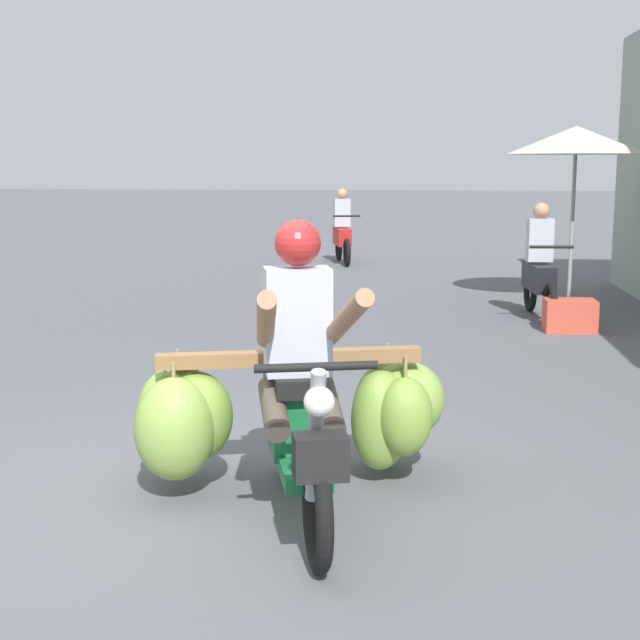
% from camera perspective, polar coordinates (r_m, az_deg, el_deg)
% --- Properties ---
extents(ground_plane, '(120.00, 120.00, 0.00)m').
position_cam_1_polar(ground_plane, '(5.18, -9.93, -11.27)').
color(ground_plane, '#56595E').
extents(motorbike_main_loaded, '(1.81, 1.96, 1.58)m').
position_cam_1_polar(motorbike_main_loaded, '(5.09, -1.82, -5.61)').
color(motorbike_main_loaded, black).
rests_on(motorbike_main_loaded, ground).
extents(motorbike_distant_ahead_left, '(0.50, 1.62, 1.40)m').
position_cam_1_polar(motorbike_distant_ahead_left, '(11.21, 13.75, 3.00)').
color(motorbike_distant_ahead_left, black).
rests_on(motorbike_distant_ahead_left, ground).
extents(motorbike_distant_ahead_right, '(0.59, 1.60, 1.40)m').
position_cam_1_polar(motorbike_distant_ahead_right, '(17.02, 1.42, 5.54)').
color(motorbike_distant_ahead_right, black).
rests_on(motorbike_distant_ahead_right, ground).
extents(market_umbrella_near_shop, '(1.81, 1.81, 2.35)m').
position_cam_1_polar(market_umbrella_near_shop, '(12.42, 15.95, 10.91)').
color(market_umbrella_near_shop, '#99999E').
rests_on(market_umbrella_near_shop, ground).
extents(produce_crate, '(0.56, 0.40, 0.36)m').
position_cam_1_polar(produce_crate, '(10.44, 15.58, 0.28)').
color(produce_crate, '#CC4C38').
rests_on(produce_crate, ground).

